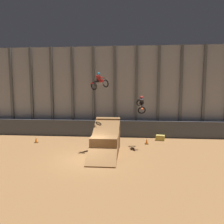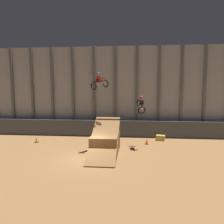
{
  "view_description": "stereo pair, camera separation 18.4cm",
  "coord_description": "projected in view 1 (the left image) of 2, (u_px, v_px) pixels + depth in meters",
  "views": [
    {
      "loc": [
        3.23,
        -16.45,
        5.59
      ],
      "look_at": [
        1.37,
        4.43,
        3.29
      ],
      "focal_mm": 35.0,
      "sensor_mm": 36.0,
      "label": 1
    },
    {
      "loc": [
        3.41,
        -16.44,
        5.59
      ],
      "look_at": [
        1.37,
        4.43,
        3.29
      ],
      "focal_mm": 35.0,
      "sensor_mm": 36.0,
      "label": 2
    }
  ],
  "objects": [
    {
      "name": "ground_plane",
      "position": [
        90.0,
        159.0,
        17.18
      ],
      "size": [
        60.0,
        60.0,
        0.0
      ],
      "primitive_type": "plane",
      "color": "olive"
    },
    {
      "name": "arena_back_wall",
      "position": [
        104.0,
        91.0,
        25.86
      ],
      "size": [
        32.0,
        0.4,
        10.44
      ],
      "color": "#A3A8B2",
      "rests_on": "ground_plane"
    },
    {
      "name": "lower_barrier",
      "position": [
        103.0,
        129.0,
        25.14
      ],
      "size": [
        31.36,
        0.2,
        1.9
      ],
      "color": "#474C56",
      "rests_on": "ground_plane"
    },
    {
      "name": "dirt_ramp",
      "position": [
        106.0,
        141.0,
        19.09
      ],
      "size": [
        2.25,
        5.75,
        2.95
      ],
      "color": "brown",
      "rests_on": "ground_plane"
    },
    {
      "name": "rider_bike_left_air",
      "position": [
        99.0,
        82.0,
        19.15
      ],
      "size": [
        1.6,
        1.7,
        1.57
      ],
      "rotation": [
        0.17,
        0.0,
        -0.71
      ],
      "color": "black"
    },
    {
      "name": "rider_bike_right_air",
      "position": [
        141.0,
        104.0,
        20.14
      ],
      "size": [
        0.87,
        1.88,
        1.68
      ],
      "rotation": [
        0.44,
        0.0,
        0.09
      ],
      "color": "black"
    },
    {
      "name": "traffic_cone_near_ramp",
      "position": [
        36.0,
        140.0,
        22.42
      ],
      "size": [
        0.36,
        0.36,
        0.58
      ],
      "color": "black",
      "rests_on": "ground_plane"
    },
    {
      "name": "traffic_cone_arena_edge",
      "position": [
        147.0,
        141.0,
        21.85
      ],
      "size": [
        0.36,
        0.36,
        0.58
      ],
      "color": "black",
      "rests_on": "ground_plane"
    },
    {
      "name": "hay_bale_trackside",
      "position": [
        160.0,
        138.0,
        23.43
      ],
      "size": [
        1.02,
        0.81,
        0.57
      ],
      "rotation": [
        0.0,
        0.0,
        2.88
      ],
      "color": "#CCB751",
      "rests_on": "ground_plane"
    }
  ]
}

